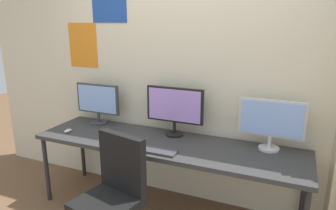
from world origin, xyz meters
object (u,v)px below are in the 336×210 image
object	(u,v)px
desk	(166,147)
office_chair	(112,209)
monitor_left	(98,101)
keyboard_main	(155,151)
monitor_center	(175,108)
monitor_right	(271,122)
computer_mouse	(68,131)

from	to	relation	value
desk	office_chair	distance (m)	0.75
desk	monitor_left	size ratio (longest dim) A/B	4.93
keyboard_main	desk	bearing A→B (deg)	90.00
monitor_left	office_chair	bearing A→B (deg)	-50.39
monitor_left	keyboard_main	world-z (taller)	monitor_left
desk	monitor_center	world-z (taller)	monitor_center
desk	office_chair	world-z (taller)	office_chair
monitor_center	monitor_right	xyz separation A→B (m)	(0.90, -0.00, -0.02)
monitor_center	keyboard_main	bearing A→B (deg)	-90.00
office_chair	monitor_right	distance (m)	1.51
computer_mouse	office_chair	bearing A→B (deg)	-31.52
desk	computer_mouse	size ratio (longest dim) A/B	26.56
computer_mouse	keyboard_main	bearing A→B (deg)	-4.78
monitor_left	monitor_right	distance (m)	1.80
monitor_left	monitor_center	distance (m)	0.90
monitor_right	keyboard_main	xyz separation A→B (m)	(-0.90, -0.44, -0.25)
office_chair	monitor_left	xyz separation A→B (m)	(-0.73, 0.88, 0.59)
monitor_center	office_chair	bearing A→B (deg)	-100.89
office_chair	monitor_right	size ratio (longest dim) A/B	1.78
desk	monitor_center	size ratio (longest dim) A/B	4.39
office_chair	computer_mouse	distance (m)	1.07
desk	monitor_left	world-z (taller)	monitor_left
office_chair	monitor_right	bearing A→B (deg)	39.52
monitor_center	computer_mouse	size ratio (longest dim) A/B	6.04
monitor_center	monitor_right	size ratio (longest dim) A/B	1.04
monitor_left	monitor_center	world-z (taller)	monitor_center
desk	computer_mouse	world-z (taller)	computer_mouse
monitor_center	computer_mouse	distance (m)	1.12
computer_mouse	monitor_left	bearing A→B (deg)	70.35
keyboard_main	monitor_center	bearing A→B (deg)	90.00
office_chair	computer_mouse	bearing A→B (deg)	148.48
desk	monitor_center	bearing A→B (deg)	90.00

